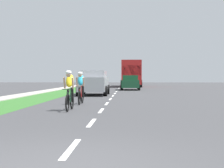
# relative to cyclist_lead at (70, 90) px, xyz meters

# --- Properties ---
(ground_plane) EXTENTS (120.00, 120.00, 0.00)m
(ground_plane) POSITION_rel_cyclist_lead_xyz_m (1.25, 11.76, -0.81)
(ground_plane) COLOR #38383A
(grass_verge) EXTENTS (2.50, 70.00, 0.01)m
(grass_verge) POSITION_rel_cyclist_lead_xyz_m (-3.36, 11.76, -0.81)
(grass_verge) COLOR #2D6026
(grass_verge) RESTS_ON ground_plane
(sidewalk_concrete) EXTENTS (1.41, 70.00, 0.10)m
(sidewalk_concrete) POSITION_rel_cyclist_lead_xyz_m (-5.31, 11.76, -0.81)
(sidewalk_concrete) COLOR #9E998E
(sidewalk_concrete) RESTS_ON ground_plane
(lane_markings_center) EXTENTS (0.12, 54.30, 0.01)m
(lane_markings_center) POSITION_rel_cyclist_lead_xyz_m (1.25, 15.76, -0.81)
(lane_markings_center) COLOR white
(lane_markings_center) RESTS_ON ground_plane
(cyclist_lead) EXTENTS (0.42, 1.72, 1.58)m
(cyclist_lead) POSITION_rel_cyclist_lead_xyz_m (0.00, 0.00, 0.00)
(cyclist_lead) COLOR black
(cyclist_lead) RESTS_ON ground_plane
(cyclist_trailing) EXTENTS (0.42, 1.72, 1.58)m
(cyclist_trailing) POSITION_rel_cyclist_lead_xyz_m (0.00, 3.13, 0.00)
(cyclist_trailing) COLOR black
(cyclist_trailing) RESTS_ON ground_plane
(suv_silver) EXTENTS (2.15, 4.70, 1.79)m
(suv_silver) POSITION_rel_cyclist_lead_xyz_m (-0.21, 11.54, 0.14)
(suv_silver) COLOR #A5A8AD
(suv_silver) RESTS_ON ground_plane
(sedan_dark_green) EXTENTS (1.98, 4.30, 1.52)m
(sedan_dark_green) POSITION_rel_cyclist_lead_xyz_m (2.55, 21.74, -0.04)
(sedan_dark_green) COLOR #194C2D
(sedan_dark_green) RESTS_ON ground_plane
(bus_red) EXTENTS (2.78, 11.60, 3.48)m
(bus_red) POSITION_rel_cyclist_lead_xyz_m (2.76, 33.98, 1.17)
(bus_red) COLOR red
(bus_red) RESTS_ON ground_plane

